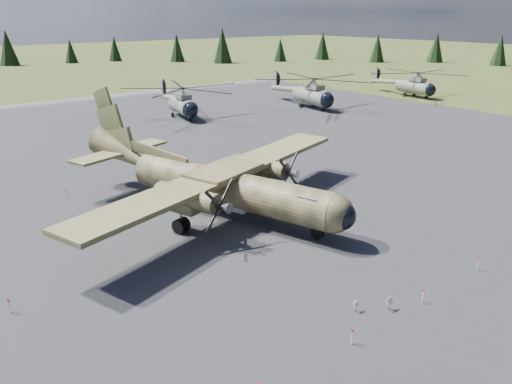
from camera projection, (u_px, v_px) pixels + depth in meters
ground at (248, 234)px, 36.98m from camera, size 500.00×500.00×0.00m
apron at (180, 197)px, 44.33m from camera, size 120.00×120.00×0.04m
transport_plane at (213, 179)px, 40.19m from camera, size 29.33×26.16×9.80m
helicopter_near at (182, 96)px, 76.61m from camera, size 22.30×23.56×4.77m
helicopter_mid at (312, 87)px, 84.33m from camera, size 22.76×24.98×5.14m
helicopter_far at (415, 79)px, 95.88m from camera, size 20.67×22.87×4.73m
info_placard_left at (356, 305)px, 27.27m from camera, size 0.42×0.25×0.62m
info_placard_right at (389, 302)px, 27.41m from camera, size 0.48×0.25×0.72m
barrier_fence at (244, 230)px, 36.48m from camera, size 33.12×29.62×0.85m
treeline at (264, 205)px, 29.64m from camera, size 300.81×295.29×10.99m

